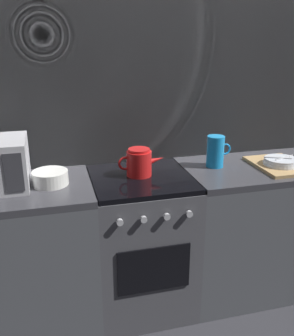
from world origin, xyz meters
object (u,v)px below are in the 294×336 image
(kettle, at_px, (139,162))
(pitcher, at_px, (216,151))
(mixing_bowl, at_px, (50,178))
(dish_pile, at_px, (280,164))
(stove_unit, at_px, (141,243))

(kettle, xyz_separation_m, pitcher, (0.51, 0.04, 0.02))
(mixing_bowl, bearing_deg, dish_pile, -2.65)
(kettle, bearing_deg, stove_unit, -79.32)
(stove_unit, relative_size, pitcher, 4.50)
(kettle, relative_size, dish_pile, 0.71)
(pitcher, height_order, dish_pile, pitcher)
(stove_unit, relative_size, kettle, 3.16)
(stove_unit, bearing_deg, kettle, 100.68)
(stove_unit, relative_size, mixing_bowl, 4.50)
(stove_unit, distance_m, dish_pile, 1.02)
(mixing_bowl, xyz_separation_m, dish_pile, (1.42, -0.07, -0.02))
(kettle, xyz_separation_m, mixing_bowl, (-0.52, -0.02, -0.04))
(mixing_bowl, height_order, dish_pile, mixing_bowl)
(pitcher, bearing_deg, dish_pile, -16.79)
(stove_unit, bearing_deg, dish_pile, -3.79)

